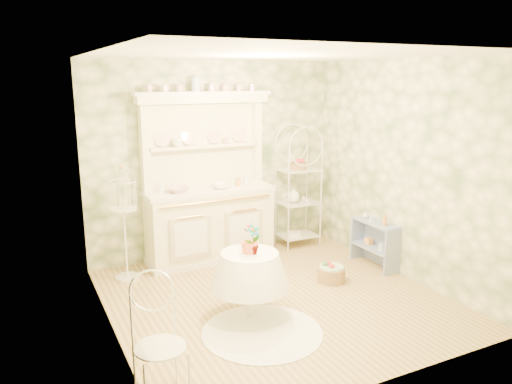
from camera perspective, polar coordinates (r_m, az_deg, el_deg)
name	(u,v)px	position (r m, az deg, el deg)	size (l,w,h in m)	color
floor	(275,299)	(5.84, 2.24, -12.08)	(3.60, 3.60, 0.00)	tan
ceiling	(278,54)	(5.29, 2.50, 15.45)	(3.60, 3.60, 0.00)	white
wall_left	(106,201)	(4.82, -16.74, -1.03)	(3.60, 3.60, 0.00)	#EEE3C2
wall_right	(404,170)	(6.45, 16.53, 2.44)	(3.60, 3.60, 0.00)	#EEE3C2
wall_back	(215,159)	(7.01, -4.75, 3.74)	(3.60, 3.60, 0.00)	#EEE3C2
wall_front	(389,227)	(3.97, 14.98, -3.87)	(3.60, 3.60, 0.00)	#EEE3C2
kitchen_dresser	(209,179)	(6.72, -5.41, 1.54)	(1.87, 0.61, 2.29)	white
bakers_rack	(298,185)	(7.37, 4.85, 0.78)	(0.57, 0.41, 1.84)	white
side_shelf	(375,244)	(6.86, 13.40, -5.77)	(0.27, 0.72, 0.61)	#7E8FBD
round_table	(250,286)	(5.29, -0.72, -10.73)	(0.63, 0.63, 0.69)	white
cafe_chair	(160,350)	(4.08, -10.89, -17.31)	(0.39, 0.39, 0.86)	white
birdcage_stand	(124,224)	(6.32, -14.80, -3.58)	(0.34, 0.34, 1.43)	white
floor_basket	(331,272)	(6.31, 8.61, -9.05)	(0.37, 0.37, 0.24)	#9C794D
lace_rug	(262,332)	(5.14, 0.69, -15.70)	(1.21, 1.21, 0.01)	white
bowl_floral	(178,192)	(6.58, -8.92, 0.05)	(0.28, 0.28, 0.07)	white
bowl_white	(221,188)	(6.72, -3.98, 0.46)	(0.25, 0.25, 0.08)	white
cup_left	(177,144)	(6.66, -9.00, 5.39)	(0.14, 0.14, 0.11)	white
cup_right	(227,141)	(6.90, -3.35, 5.79)	(0.09, 0.09, 0.08)	white
potted_geranium	(253,241)	(5.07, -0.32, -5.67)	(0.17, 0.11, 0.32)	#3F7238
bottle_amber	(385,220)	(6.61, 14.52, -3.15)	(0.06, 0.06, 0.15)	#D0883C
bottle_blue	(372,219)	(6.71, 13.12, -3.08)	(0.05, 0.05, 0.11)	#ACC6DD
bottle_glass	(365,216)	(6.90, 12.41, -2.65)	(0.07, 0.07, 0.10)	silver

